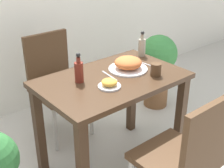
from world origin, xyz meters
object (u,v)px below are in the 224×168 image
(chair_near, at_px, (186,155))
(drink_cup, at_px, (156,70))
(sauce_bottle, at_px, (79,71))
(chair_far, at_px, (55,80))
(potted_plant_right, at_px, (158,64))
(side_plate, at_px, (109,84))
(condiment_bottle, at_px, (142,46))
(food_plate, at_px, (128,64))

(chair_near, distance_m, drink_cup, 0.63)
(chair_near, distance_m, sauce_bottle, 0.84)
(chair_far, distance_m, potted_plant_right, 1.04)
(side_plate, bearing_deg, drink_cup, -10.14)
(side_plate, height_order, condiment_bottle, condiment_bottle)
(chair_near, relative_size, sauce_bottle, 4.38)
(potted_plant_right, bearing_deg, food_plate, -152.59)
(chair_near, distance_m, side_plate, 0.63)
(drink_cup, distance_m, condiment_bottle, 0.39)
(drink_cup, xyz_separation_m, condiment_bottle, (0.20, 0.34, 0.03))
(sauce_bottle, bearing_deg, side_plate, -61.63)
(chair_far, distance_m, sauce_bottle, 0.70)
(chair_far, height_order, condiment_bottle, condiment_bottle)
(chair_far, bearing_deg, sauce_bottle, -104.05)
(food_plate, xyz_separation_m, condiment_bottle, (0.28, 0.14, 0.03))
(side_plate, distance_m, potted_plant_right, 1.23)
(sauce_bottle, distance_m, condiment_bottle, 0.66)
(side_plate, height_order, drink_cup, drink_cup)
(chair_near, xyz_separation_m, potted_plant_right, (0.96, 1.10, -0.03))
(food_plate, relative_size, sauce_bottle, 1.39)
(condiment_bottle, relative_size, potted_plant_right, 0.27)
(chair_near, height_order, food_plate, chair_near)
(food_plate, bearing_deg, side_plate, -154.86)
(food_plate, height_order, condiment_bottle, condiment_bottle)
(chair_near, bearing_deg, sauce_bottle, -74.77)
(chair_far, relative_size, potted_plant_right, 1.18)
(food_plate, height_order, sauce_bottle, sauce_bottle)
(chair_near, height_order, drink_cup, chair_near)
(drink_cup, height_order, sauce_bottle, sauce_bottle)
(side_plate, distance_m, sauce_bottle, 0.22)
(side_plate, xyz_separation_m, sauce_bottle, (-0.10, 0.19, 0.05))
(chair_near, relative_size, condiment_bottle, 4.38)
(side_plate, bearing_deg, food_plate, 25.14)
(chair_far, bearing_deg, condiment_bottle, -45.78)
(drink_cup, relative_size, sauce_bottle, 0.44)
(chair_far, bearing_deg, side_plate, -93.62)
(chair_near, height_order, condiment_bottle, condiment_bottle)
(drink_cup, bearing_deg, potted_plant_right, 40.46)
(chair_near, bearing_deg, potted_plant_right, -131.16)
(chair_near, xyz_separation_m, side_plate, (-0.10, 0.56, 0.27))
(food_plate, distance_m, sauce_bottle, 0.39)
(chair_near, height_order, potted_plant_right, chair_near)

